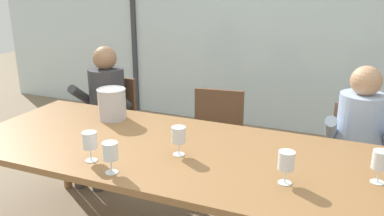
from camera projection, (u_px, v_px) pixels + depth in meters
The scene contains 16 objects.
ground at pixel (220, 184), 3.57m from camera, with size 14.00×14.00×0.00m, color #847056.
window_glass_panel at pixel (268, 20), 4.57m from camera, with size 7.84×0.03×2.60m, color silver.
window_mullion_left at pixel (134, 15), 5.20m from camera, with size 0.06×0.06×2.60m, color #38383D.
hillside_vineyard at pixel (310, 23), 8.21m from camera, with size 13.84×2.40×1.76m, color #477A38.
dining_table at pixel (170, 157), 2.47m from camera, with size 2.64×1.07×0.76m.
chair_near_curtain at pixel (111, 116), 3.80m from camera, with size 0.47×0.47×0.86m.
chair_left_of_center at pixel (216, 135), 3.35m from camera, with size 0.50×0.50×0.86m.
chair_center at pixel (359, 156), 2.94m from camera, with size 0.45×0.45×0.86m.
person_charcoal_jacket at pixel (103, 104), 3.58m from camera, with size 0.48×0.63×1.18m.
person_pale_blue_shirt at pixel (359, 140), 2.80m from camera, with size 0.47×0.61×1.18m.
ice_bucket_primary at pixel (112, 104), 2.92m from camera, with size 0.21×0.21×0.23m.
wine_glass_by_left_taster at pixel (381, 161), 2.00m from camera, with size 0.08×0.08×0.17m.
wine_glass_near_bucket at pixel (90, 142), 2.24m from camera, with size 0.08×0.08×0.17m.
wine_glass_center_pour at pixel (110, 152), 2.10m from camera, with size 0.08×0.08×0.17m.
wine_glass_by_right_taster at pixel (179, 136), 2.32m from camera, with size 0.08×0.08×0.17m.
wine_glass_spare_empty at pixel (286, 162), 1.99m from camera, with size 0.08×0.08×0.17m.
Camera 1 is at (1.00, -2.03, 1.75)m, focal length 37.44 mm.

